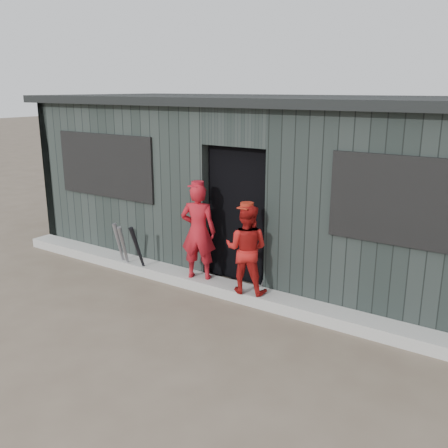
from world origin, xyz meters
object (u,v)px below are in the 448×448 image
Objects in this scene: bat_left at (125,249)px; player_red_right at (246,249)px; player_red_left at (198,231)px; dugout at (284,183)px; bat_mid at (120,246)px; player_grey_back at (274,250)px; bat_right at (139,251)px.

bat_left is 0.67× the size of player_red_right.
player_red_left reaches higher than bat_left.
player_red_right is at bearing -77.62° from dugout.
bat_left reaches higher than bat_mid.
bat_right is at bearing 19.93° from player_grey_back.
bat_right is at bearing -11.04° from player_red_left.
player_red_right reaches higher than bat_mid.
player_red_left is at bearing -104.29° from dugout.
bat_left is 0.10× the size of dugout.
player_red_left is 1.15× the size of player_grey_back.
bat_right reaches higher than bat_mid.
player_red_right is (2.08, 0.12, 0.35)m from bat_left.
player_red_left is 1.81m from dugout.
player_grey_back is (2.20, 0.67, 0.20)m from bat_left.
bat_left is 0.67× the size of player_grey_back.
bat_right reaches higher than bat_left.
bat_left is 1.04× the size of bat_mid.
player_red_left reaches higher than player_red_right.
dugout is at bearing 53.01° from bat_right.
bat_mid is at bearing -16.71° from player_red_left.
bat_mid is 2.28m from player_red_right.
bat_mid is 0.56× the size of player_red_left.
dugout is (1.41, 1.87, 0.89)m from bat_right.
bat_mid is 0.93× the size of bat_right.
bat_mid is 2.76m from dugout.
player_red_left is 0.83m from player_red_right.
player_grey_back is at bearing -173.44° from player_red_left.
dugout is (-0.39, 1.76, 0.55)m from player_red_right.
bat_mid is 0.09× the size of dugout.
player_grey_back reaches higher than bat_mid.
player_red_left is (1.27, 0.18, 0.44)m from bat_left.
player_red_right is 1.88m from dugout.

